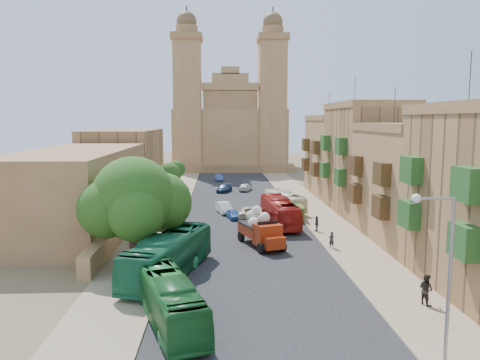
{
  "coord_description": "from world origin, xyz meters",
  "views": [
    {
      "loc": [
        -2.76,
        -32.93,
        11.62
      ],
      "look_at": [
        0.0,
        26.0,
        4.0
      ],
      "focal_mm": 35.0,
      "sensor_mm": 36.0,
      "label": 1
    }
  ],
  "objects": [
    {
      "name": "car_cream",
      "position": [
        1.0,
        21.58,
        0.72
      ],
      "size": [
        3.21,
        5.53,
        1.45
      ],
      "primitive_type": "imported",
      "rotation": [
        0.0,
        0.0,
        2.98
      ],
      "color": "beige",
      "rests_on": "ground"
    },
    {
      "name": "road_surface",
      "position": [
        0.0,
        30.0,
        0.01
      ],
      "size": [
        14.0,
        140.0,
        0.01
      ],
      "primitive_type": "cube",
      "color": "black",
      "rests_on": "ground"
    },
    {
      "name": "kerb_west",
      "position": [
        -7.0,
        30.0,
        0.06
      ],
      "size": [
        0.25,
        140.0,
        0.12
      ],
      "primitive_type": "cube",
      "color": "#8B745B",
      "rests_on": "ground"
    },
    {
      "name": "streetlamp",
      "position": [
        7.72,
        -12.0,
        5.2
      ],
      "size": [
        2.11,
        0.44,
        8.22
      ],
      "color": "gray",
      "rests_on": "ground"
    },
    {
      "name": "bus_red_east",
      "position": [
        4.0,
        17.71,
        1.49
      ],
      "size": [
        3.35,
        10.85,
        2.98
      ],
      "primitive_type": "imported",
      "rotation": [
        0.0,
        0.0,
        3.22
      ],
      "color": "#9F1814",
      "rests_on": "ground"
    },
    {
      "name": "pedestrian_a",
      "position": [
        7.5,
        8.09,
        0.77
      ],
      "size": [
        0.66,
        0.56,
        1.55
      ],
      "primitive_type": "imported",
      "rotation": [
        0.0,
        0.0,
        3.54
      ],
      "color": "#262528",
      "rests_on": "ground"
    },
    {
      "name": "ground",
      "position": [
        0.0,
        0.0,
        0.0
      ],
      "size": [
        260.0,
        260.0,
        0.0
      ],
      "primitive_type": "plane",
      "color": "brown"
    },
    {
      "name": "street_tree_c",
      "position": [
        -10.0,
        36.0,
        3.6
      ],
      "size": [
        3.49,
        3.49,
        5.37
      ],
      "color": "#3B281D",
      "rests_on": "ground"
    },
    {
      "name": "red_truck",
      "position": [
        1.15,
        9.07,
        1.6
      ],
      "size": [
        4.2,
        6.57,
        3.63
      ],
      "color": "maroon",
      "rests_on": "ground"
    },
    {
      "name": "townhouse_d",
      "position": [
        15.95,
        39.0,
        6.16
      ],
      "size": [
        9.0,
        14.0,
        15.9
      ],
      "color": "olive",
      "rests_on": "ground"
    },
    {
      "name": "car_dkblue",
      "position": [
        -1.79,
        41.88,
        0.61
      ],
      "size": [
        2.97,
        4.52,
        1.22
      ],
      "primitive_type": "imported",
      "rotation": [
        0.0,
        0.0,
        -0.33
      ],
      "color": "#0E2546",
      "rests_on": "ground"
    },
    {
      "name": "street_tree_a",
      "position": [
        -10.0,
        12.0,
        3.54
      ],
      "size": [
        3.44,
        3.44,
        5.29
      ],
      "color": "#3B281D",
      "rests_on": "ground"
    },
    {
      "name": "townhouse_b",
      "position": [
        15.95,
        11.0,
        5.66
      ],
      "size": [
        9.0,
        14.0,
        14.9
      ],
      "color": "olive",
      "rests_on": "ground"
    },
    {
      "name": "car_white_b",
      "position": [
        1.71,
        42.88,
        0.63
      ],
      "size": [
        2.73,
        4.01,
        1.27
      ],
      "primitive_type": "imported",
      "rotation": [
        0.0,
        0.0,
        2.77
      ],
      "color": "silver",
      "rests_on": "ground"
    },
    {
      "name": "sidewalk_west",
      "position": [
        -9.5,
        30.0,
        0.01
      ],
      "size": [
        5.0,
        140.0,
        0.01
      ],
      "primitive_type": "cube",
      "color": "#8B745B",
      "rests_on": "ground"
    },
    {
      "name": "car_blue_a",
      "position": [
        -1.0,
        21.2,
        0.56
      ],
      "size": [
        1.96,
        3.49,
        1.12
      ],
      "primitive_type": "imported",
      "rotation": [
        0.0,
        0.0,
        0.2
      ],
      "color": "#2E5BA3",
      "rests_on": "ground"
    },
    {
      "name": "bus_green_north",
      "position": [
        -6.5,
        1.0,
        1.6
      ],
      "size": [
        6.19,
        11.75,
        3.2
      ],
      "primitive_type": "imported",
      "rotation": [
        0.0,
        0.0,
        -0.32
      ],
      "color": "#186840",
      "rests_on": "ground"
    },
    {
      "name": "church",
      "position": [
        -0.0,
        78.61,
        9.52
      ],
      "size": [
        28.0,
        22.5,
        36.3
      ],
      "color": "olive",
      "rests_on": "ground"
    },
    {
      "name": "kerb_east",
      "position": [
        7.0,
        30.0,
        0.06
      ],
      "size": [
        0.25,
        140.0,
        0.12
      ],
      "primitive_type": "cube",
      "color": "#8B745B",
      "rests_on": "ground"
    },
    {
      "name": "townhouse_c",
      "position": [
        15.95,
        25.0,
        6.91
      ],
      "size": [
        9.0,
        14.0,
        17.4
      ],
      "color": "#9E7247",
      "rests_on": "ground"
    },
    {
      "name": "car_white_a",
      "position": [
        -2.07,
        24.75,
        0.68
      ],
      "size": [
        2.36,
        4.35,
        1.36
      ],
      "primitive_type": "imported",
      "rotation": [
        0.0,
        0.0,
        0.24
      ],
      "color": "white",
      "rests_on": "ground"
    },
    {
      "name": "street_tree_d",
      "position": [
        -10.0,
        48.0,
        3.1
      ],
      "size": [
        3.02,
        3.02,
        4.64
      ],
      "color": "#3B281D",
      "rests_on": "ground"
    },
    {
      "name": "car_blue_b",
      "position": [
        -2.65,
        56.06,
        0.61
      ],
      "size": [
        1.77,
        3.85,
        1.22
      ],
      "primitive_type": "imported",
      "rotation": [
        0.0,
        0.0,
        0.13
      ],
      "color": "#3E58A5",
      "rests_on": "ground"
    },
    {
      "name": "pedestrian_b",
      "position": [
        10.3,
        -5.15,
        0.99
      ],
      "size": [
        1.07,
        1.18,
        1.98
      ],
      "primitive_type": "imported",
      "rotation": [
        0.0,
        0.0,
        1.99
      ],
      "color": "black",
      "rests_on": "ground"
    },
    {
      "name": "sidewalk_east",
      "position": [
        9.5,
        30.0,
        0.01
      ],
      "size": [
        5.0,
        140.0,
        0.01
      ],
      "primitive_type": "cube",
      "color": "#8B745B",
      "rests_on": "ground"
    },
    {
      "name": "street_tree_b",
      "position": [
        -10.0,
        24.0,
        3.25
      ],
      "size": [
        3.16,
        3.16,
        4.85
      ],
      "color": "#3B281D",
      "rests_on": "ground"
    },
    {
      "name": "bus_green_south",
      "position": [
        -5.6,
        -7.1,
        1.37
      ],
      "size": [
        5.27,
        10.09,
        2.75
      ],
      "primitive_type": "imported",
      "rotation": [
        0.0,
        0.0,
        0.32
      ],
      "color": "#1B6328",
      "rests_on": "ground"
    },
    {
      "name": "west_wall",
      "position": [
        -12.5,
        20.0,
        0.9
      ],
      "size": [
        1.0,
        40.0,
        1.8
      ],
      "primitive_type": "cube",
      "color": "olive",
      "rests_on": "ground"
    },
    {
      "name": "bus_cream_east",
      "position": [
        5.74,
        26.04,
        1.22
      ],
      "size": [
        4.6,
        8.96,
        2.44
      ],
      "primitive_type": "imported",
      "rotation": [
        0.0,
        0.0,
        3.45
      ],
      "color": "#F8EDC9",
      "rests_on": "ground"
    },
    {
      "name": "west_building_low",
      "position": [
        -18.0,
        18.0,
        4.2
      ],
      "size": [
        10.0,
        28.0,
        8.4
      ],
      "primitive_type": "cube",
      "color": "brown",
      "rests_on": "ground"
    },
    {
      "name": "west_building_mid",
      "position": [
        -18.0,
        44.0,
        5.0
      ],
      "size": [
        10.0,
        22.0,
        10.0
      ],
      "primitive_type": "cube",
      "color": "#9E7247",
      "rests_on": "ground"
    },
    {
      "name": "pedestrian_c",
      "position": [
        7.5,
        14.53,
        0.82
      ],
      "size": [
        0.45,
        0.98,
        1.64
      ],
      "primitive_type": "imported",
      "rotation": [
        0.0,
        0.0,
        4.77
      ],
      "color": "#2E2E33",
      "rests_on": "ground"
    },
    {
      "name": "olive_pickup",
      "position": [
        6.19,
        20.62,
        0.82
      ],
      "size": [
        2.05,
        4.17,
        1.68
      ],
      "color": "#445C22",
      "rests_on": "ground"
    },
    {
      "name": "ficus_tree",
      "position": [
        -9.42,
        4.01,
        5.19
      ],
      "size": [
        8.78,
        8.08,
        8.78
      ],
      "color": "#3B281D",
      "rests_on": "ground"
    }
  ]
}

